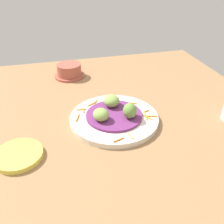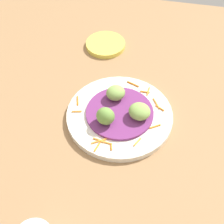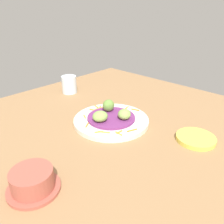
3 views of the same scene
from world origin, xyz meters
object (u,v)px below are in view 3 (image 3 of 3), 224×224
object	(u,v)px
main_plate	(111,121)
side_plate_small	(196,138)
terracotta_bowl	(33,181)
guac_scoop_right	(124,114)
water_glass	(69,84)
guac_scoop_left	(108,105)
guac_scoop_center	(100,116)

from	to	relation	value
main_plate	side_plate_small	xyz separation A→B (cm)	(-9.80, 27.35, -0.13)
main_plate	terracotta_bowl	distance (cm)	37.16
guac_scoop_right	side_plate_small	size ratio (longest dim) A/B	0.40
main_plate	side_plate_small	bearing A→B (deg)	109.71
main_plate	guac_scoop_right	world-z (taller)	guac_scoop_right
terracotta_bowl	main_plate	bearing A→B (deg)	-165.16
side_plate_small	water_glass	world-z (taller)	water_glass
guac_scoop_left	guac_scoop_center	bearing A→B (deg)	24.54
guac_scoop_left	guac_scoop_right	xyz separation A→B (cm)	(0.81, 8.42, -0.48)
guac_scoop_center	side_plate_small	xyz separation A→B (cm)	(-14.66, 27.82, -3.52)
guac_scoop_left	terracotta_bowl	xyz separation A→B (cm)	(38.72, 13.49, -2.14)
side_plate_small	guac_scoop_right	bearing A→B (deg)	-71.27
guac_scoop_center	water_glass	size ratio (longest dim) A/B	0.66
guac_scoop_right	terracotta_bowl	bearing A→B (deg)	7.61
guac_scoop_left	guac_scoop_right	distance (cm)	8.48
guac_scoop_left	terracotta_bowl	bearing A→B (deg)	19.20
terracotta_bowl	water_glass	distance (cm)	63.23
guac_scoop_center	terracotta_bowl	distance (cm)	32.63
guac_scoop_right	water_glass	xyz separation A→B (cm)	(-6.54, -39.88, -0.16)
guac_scoop_right	terracotta_bowl	world-z (taller)	guac_scoop_right
guac_scoop_left	guac_scoop_center	world-z (taller)	guac_scoop_left
guac_scoop_right	side_plate_small	xyz separation A→B (cm)	(-7.77, 22.91, -3.49)
main_plate	guac_scoop_left	world-z (taller)	guac_scoop_left
guac_scoop_right	water_glass	distance (cm)	40.41
guac_scoop_center	side_plate_small	size ratio (longest dim) A/B	0.44
guac_scoop_right	main_plate	bearing A→B (deg)	-65.46
guac_scoop_center	water_glass	distance (cm)	37.46
main_plate	guac_scoop_center	size ratio (longest dim) A/B	5.02
guac_scoop_left	water_glass	size ratio (longest dim) A/B	0.56
side_plate_small	guac_scoop_left	bearing A→B (deg)	-77.47
side_plate_small	terracotta_bowl	world-z (taller)	terracotta_bowl
side_plate_small	water_glass	xyz separation A→B (cm)	(1.23, -62.79, 3.34)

